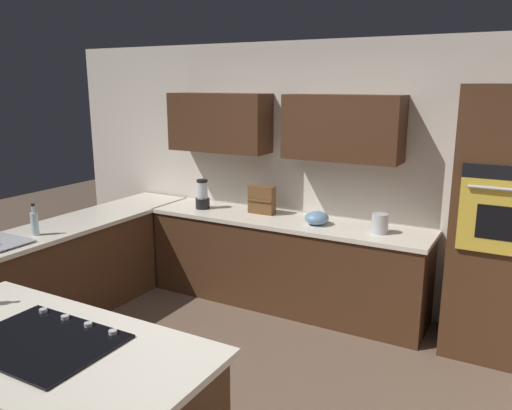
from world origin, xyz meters
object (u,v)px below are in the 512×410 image
blender (202,196)px  mixing_bowl (317,218)px  dish_soap_bottle (35,223)px  cooktop (42,341)px  wall_oven (507,226)px  spice_rack (262,200)px  kettle (380,224)px

blender → mixing_bowl: blender is taller
dish_soap_bottle → cooktop: bearing=142.7°
blender → mixing_bowl: (-1.30, -0.00, -0.07)m
cooktop → dish_soap_bottle: size_ratio=2.68×
wall_oven → blender: (2.90, 0.03, -0.07)m
blender → dish_soap_bottle: (0.72, 1.52, -0.02)m
wall_oven → spice_rack: bearing=-2.1°
wall_oven → blender: wall_oven is taller
blender → spice_rack: bearing=-169.9°
blender → spice_rack: 0.66m
blender → kettle: size_ratio=1.76×
cooktop → spice_rack: 2.91m
blender → dish_soap_bottle: bearing=64.6°
mixing_bowl → dish_soap_bottle: 2.53m
wall_oven → mixing_bowl: (1.60, 0.03, -0.14)m
wall_oven → mixing_bowl: 1.61m
cooktop → kettle: bearing=-109.3°
blender → kettle: 1.90m
blender → mixing_bowl: 1.30m
cooktop → mixing_bowl: bearing=-97.6°
cooktop → mixing_bowl: 2.80m
blender → kettle: blender is taller
cooktop → kettle: (-0.97, -2.77, 0.08)m
wall_oven → spice_rack: size_ratio=7.67×
kettle → dish_soap_bottle: dish_soap_bottle is taller
spice_rack → dish_soap_bottle: size_ratio=1.01×
mixing_bowl → spice_rack: (0.65, -0.12, 0.08)m
kettle → mixing_bowl: bearing=0.0°
cooktop → dish_soap_bottle: 2.08m
mixing_bowl → spice_rack: 0.67m
spice_rack → cooktop: bearing=95.5°
cooktop → dish_soap_bottle: (1.65, -1.26, 0.11)m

